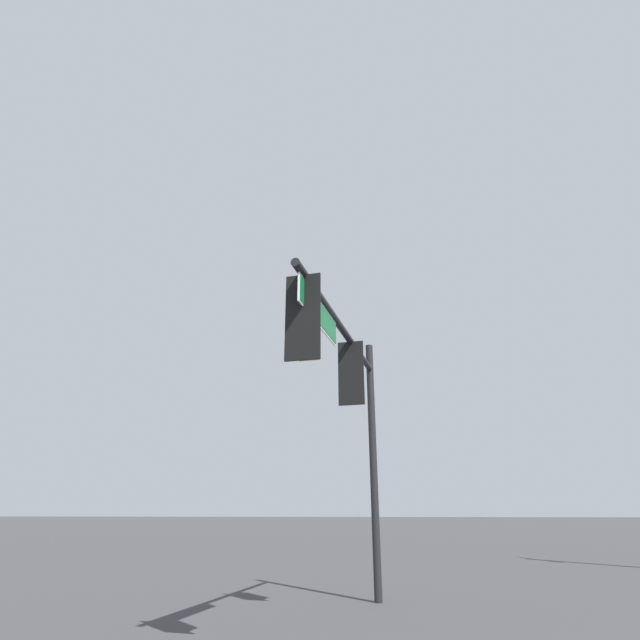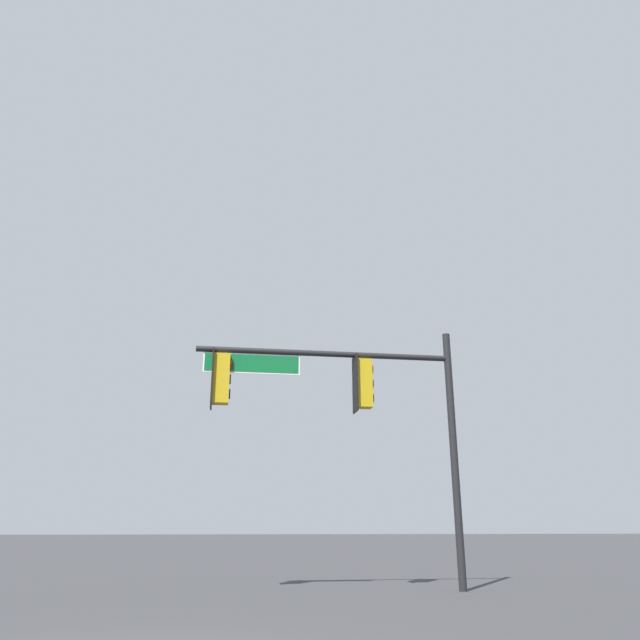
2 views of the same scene
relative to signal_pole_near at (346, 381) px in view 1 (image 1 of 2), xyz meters
The scene contains 1 object.
signal_pole_near is the anchor object (origin of this frame).
Camera 1 is at (5.02, -5.79, 1.77)m, focal length 28.00 mm.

